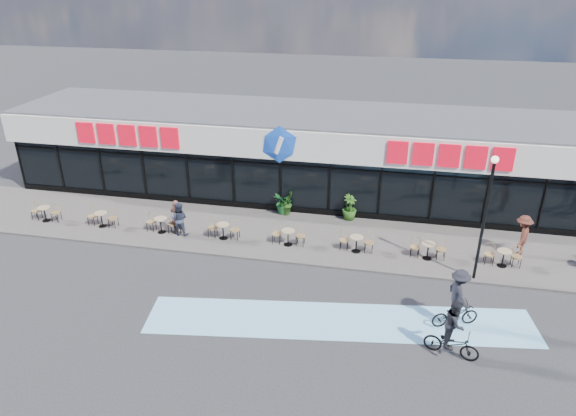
{
  "coord_description": "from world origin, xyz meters",
  "views": [
    {
      "loc": [
        5.15,
        -16.64,
        11.64
      ],
      "look_at": [
        1.08,
        3.5,
        1.96
      ],
      "focal_mm": 32.0,
      "sensor_mm": 36.0,
      "label": 1
    }
  ],
  "objects_px": {
    "potted_plant_mid": "(284,203)",
    "bistro_set_0": "(46,212)",
    "potted_plant_right": "(349,207)",
    "cyclist_b": "(457,302)",
    "lamp_post": "(486,209)",
    "potted_plant_left": "(287,203)",
    "patron_left": "(177,216)",
    "patron_right": "(179,219)",
    "cyclist_a": "(453,334)",
    "pedestrian_a": "(522,236)"
  },
  "relations": [
    {
      "from": "bistro_set_0",
      "to": "potted_plant_mid",
      "type": "distance_m",
      "value": 11.92
    },
    {
      "from": "patron_left",
      "to": "cyclist_a",
      "type": "xyz_separation_m",
      "value": [
        12.1,
        -6.23,
        -0.09
      ]
    },
    {
      "from": "patron_left",
      "to": "patron_right",
      "type": "distance_m",
      "value": 0.28
    },
    {
      "from": "bistro_set_0",
      "to": "patron_left",
      "type": "distance_m",
      "value": 6.98
    },
    {
      "from": "lamp_post",
      "to": "patron_right",
      "type": "height_order",
      "value": "lamp_post"
    },
    {
      "from": "potted_plant_mid",
      "to": "pedestrian_a",
      "type": "xyz_separation_m",
      "value": [
        11.05,
        -2.04,
        0.36
      ]
    },
    {
      "from": "lamp_post",
      "to": "potted_plant_mid",
      "type": "distance_m",
      "value": 10.23
    },
    {
      "from": "potted_plant_left",
      "to": "patron_left",
      "type": "bearing_deg",
      "value": -147.21
    },
    {
      "from": "bistro_set_0",
      "to": "potted_plant_left",
      "type": "relative_size",
      "value": 1.25
    },
    {
      "from": "bistro_set_0",
      "to": "pedestrian_a",
      "type": "bearing_deg",
      "value": 2.71
    },
    {
      "from": "potted_plant_right",
      "to": "potted_plant_left",
      "type": "bearing_deg",
      "value": -179.84
    },
    {
      "from": "lamp_post",
      "to": "patron_left",
      "type": "height_order",
      "value": "lamp_post"
    },
    {
      "from": "potted_plant_left",
      "to": "potted_plant_mid",
      "type": "distance_m",
      "value": 0.18
    },
    {
      "from": "potted_plant_mid",
      "to": "pedestrian_a",
      "type": "distance_m",
      "value": 11.24
    },
    {
      "from": "cyclist_b",
      "to": "potted_plant_left",
      "type": "bearing_deg",
      "value": 135.14
    },
    {
      "from": "bistro_set_0",
      "to": "potted_plant_left",
      "type": "distance_m",
      "value": 12.1
    },
    {
      "from": "potted_plant_left",
      "to": "pedestrian_a",
      "type": "height_order",
      "value": "pedestrian_a"
    },
    {
      "from": "bistro_set_0",
      "to": "cyclist_a",
      "type": "distance_m",
      "value": 20.05
    },
    {
      "from": "potted_plant_mid",
      "to": "patron_left",
      "type": "distance_m",
      "value": 5.47
    },
    {
      "from": "lamp_post",
      "to": "potted_plant_left",
      "type": "height_order",
      "value": "lamp_post"
    },
    {
      "from": "potted_plant_right",
      "to": "cyclist_a",
      "type": "bearing_deg",
      "value": -65.62
    },
    {
      "from": "potted_plant_right",
      "to": "pedestrian_a",
      "type": "relative_size",
      "value": 0.68
    },
    {
      "from": "patron_left",
      "to": "pedestrian_a",
      "type": "bearing_deg",
      "value": -171.26
    },
    {
      "from": "lamp_post",
      "to": "cyclist_a",
      "type": "bearing_deg",
      "value": -105.2
    },
    {
      "from": "bistro_set_0",
      "to": "pedestrian_a",
      "type": "height_order",
      "value": "pedestrian_a"
    },
    {
      "from": "lamp_post",
      "to": "patron_left",
      "type": "xyz_separation_m",
      "value": [
        -13.42,
        1.37,
        -2.28
      ]
    },
    {
      "from": "potted_plant_left",
      "to": "cyclist_a",
      "type": "relative_size",
      "value": 0.58
    },
    {
      "from": "potted_plant_right",
      "to": "patron_right",
      "type": "xyz_separation_m",
      "value": [
        -7.69,
        -3.23,
        0.18
      ]
    },
    {
      "from": "bistro_set_0",
      "to": "patron_right",
      "type": "bearing_deg",
      "value": -0.93
    },
    {
      "from": "lamp_post",
      "to": "patron_left",
      "type": "relative_size",
      "value": 3.14
    },
    {
      "from": "lamp_post",
      "to": "pedestrian_a",
      "type": "xyz_separation_m",
      "value": [
        2.17,
        2.36,
        -2.18
      ]
    },
    {
      "from": "potted_plant_mid",
      "to": "bistro_set_0",
      "type": "bearing_deg",
      "value": -164.91
    },
    {
      "from": "potted_plant_left",
      "to": "cyclist_b",
      "type": "relative_size",
      "value": 0.54
    },
    {
      "from": "cyclist_b",
      "to": "patron_right",
      "type": "bearing_deg",
      "value": 160.18
    },
    {
      "from": "patron_right",
      "to": "pedestrian_a",
      "type": "distance_m",
      "value": 15.43
    },
    {
      "from": "cyclist_a",
      "to": "patron_left",
      "type": "bearing_deg",
      "value": 152.78
    },
    {
      "from": "potted_plant_right",
      "to": "cyclist_b",
      "type": "distance_m",
      "value": 8.83
    },
    {
      "from": "bistro_set_0",
      "to": "patron_left",
      "type": "bearing_deg",
      "value": 0.55
    },
    {
      "from": "patron_left",
      "to": "cyclist_b",
      "type": "distance_m",
      "value": 13.18
    },
    {
      "from": "potted_plant_left",
      "to": "potted_plant_right",
      "type": "relative_size",
      "value": 0.95
    },
    {
      "from": "patron_left",
      "to": "patron_right",
      "type": "height_order",
      "value": "patron_left"
    },
    {
      "from": "potted_plant_mid",
      "to": "cyclist_b",
      "type": "xyz_separation_m",
      "value": [
        7.82,
        -7.6,
        0.33
      ]
    },
    {
      "from": "bistro_set_0",
      "to": "cyclist_b",
      "type": "height_order",
      "value": "cyclist_b"
    },
    {
      "from": "patron_right",
      "to": "pedestrian_a",
      "type": "bearing_deg",
      "value": -177.7
    },
    {
      "from": "bistro_set_0",
      "to": "patron_right",
      "type": "xyz_separation_m",
      "value": [
        7.18,
        -0.12,
        0.37
      ]
    },
    {
      "from": "pedestrian_a",
      "to": "potted_plant_right",
      "type": "bearing_deg",
      "value": -85.39
    },
    {
      "from": "potted_plant_right",
      "to": "patron_left",
      "type": "distance_m",
      "value": 8.47
    },
    {
      "from": "cyclist_b",
      "to": "potted_plant_right",
      "type": "bearing_deg",
      "value": 120.39
    },
    {
      "from": "patron_left",
      "to": "bistro_set_0",
      "type": "bearing_deg",
      "value": 5.63
    },
    {
      "from": "potted_plant_mid",
      "to": "cyclist_a",
      "type": "height_order",
      "value": "cyclist_a"
    }
  ]
}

